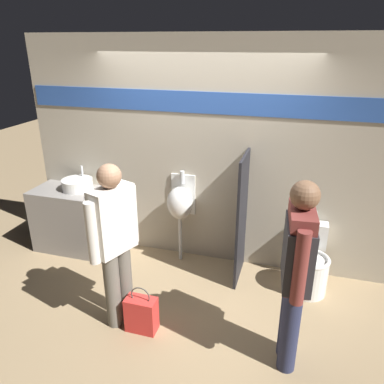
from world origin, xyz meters
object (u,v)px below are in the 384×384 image
object	(u,v)px
cell_phone	(90,196)
toilet	(309,267)
urinal_near_counter	(180,203)
person_in_vest	(296,265)
sink_basin	(77,184)
shopping_bag	(141,314)
person_with_lanyard	(115,240)

from	to	relation	value
cell_phone	toilet	size ratio (longest dim) A/B	0.16
urinal_near_counter	person_in_vest	world-z (taller)	person_in_vest
urinal_near_counter	person_in_vest	bearing A→B (deg)	-43.29
sink_basin	shopping_bag	world-z (taller)	sink_basin
cell_phone	shopping_bag	bearing A→B (deg)	-43.79
sink_basin	toilet	world-z (taller)	sink_basin
urinal_near_counter	toilet	xyz separation A→B (m)	(1.56, -0.19, -0.49)
toilet	person_with_lanyard	distance (m)	2.17
cell_phone	person_with_lanyard	bearing A→B (deg)	-49.20
sink_basin	shopping_bag	size ratio (longest dim) A/B	0.80
cell_phone	shopping_bag	xyz separation A→B (m)	(1.13, -1.09, -0.66)
person_with_lanyard	shopping_bag	distance (m)	0.77
toilet	shopping_bag	distance (m)	1.90
person_with_lanyard	toilet	bearing A→B (deg)	-38.77
person_with_lanyard	shopping_bag	size ratio (longest dim) A/B	3.36
shopping_bag	sink_basin	bearing A→B (deg)	138.21
urinal_near_counter	person_in_vest	size ratio (longest dim) A/B	0.69
cell_phone	shopping_bag	world-z (taller)	cell_phone
urinal_near_counter	cell_phone	bearing A→B (deg)	-167.50
person_with_lanyard	shopping_bag	bearing A→B (deg)	-85.57
person_in_vest	urinal_near_counter	bearing A→B (deg)	41.40
cell_phone	person_in_vest	xyz separation A→B (m)	(2.49, -1.07, 0.14)
person_in_vest	shopping_bag	bearing A→B (deg)	85.16
urinal_near_counter	person_in_vest	distance (m)	1.93
sink_basin	person_in_vest	size ratio (longest dim) A/B	0.23
person_in_vest	shopping_bag	world-z (taller)	person_in_vest
person_with_lanyard	person_in_vest	bearing A→B (deg)	-71.75
person_with_lanyard	shopping_bag	world-z (taller)	person_with_lanyard
cell_phone	person_with_lanyard	xyz separation A→B (m)	(0.87, -1.01, 0.07)
cell_phone	urinal_near_counter	bearing A→B (deg)	12.50
toilet	person_in_vest	bearing A→B (deg)	-98.35
urinal_near_counter	person_with_lanyard	xyz separation A→B (m)	(-0.22, -1.25, 0.13)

